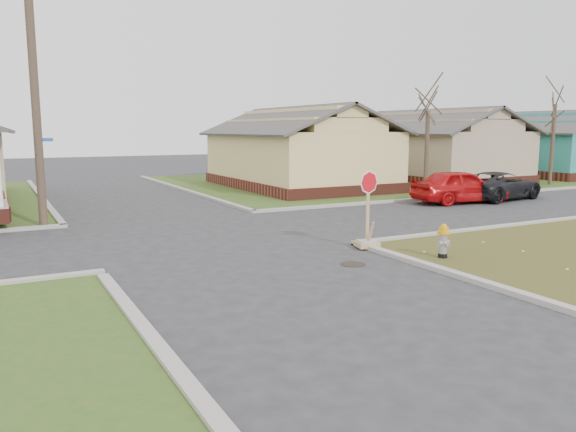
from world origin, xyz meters
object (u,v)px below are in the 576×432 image
stop_sign (367,231)px  red_sedan (460,186)px  utility_pole (35,89)px  dark_pickup (499,186)px  fire_hydrant (443,239)px

stop_sign → red_sedan: size_ratio=0.48×
utility_pole → dark_pickup: (20.07, -1.78, -3.99)m
red_sedan → dark_pickup: size_ratio=0.94×
utility_pole → fire_hydrant: size_ratio=10.09×
fire_hydrant → stop_sign: 2.23m
red_sedan → utility_pole: bearing=91.7°
utility_pole → fire_hydrant: 13.95m
utility_pole → dark_pickup: size_ratio=1.87×
stop_sign → dark_pickup: 13.74m
red_sedan → dark_pickup: bearing=-79.5°
stop_sign → dark_pickup: bearing=41.4°
stop_sign → dark_pickup: (12.25, 6.24, 0.15)m
stop_sign → fire_hydrant: bearing=-50.6°
fire_hydrant → red_sedan: (8.65, 8.14, 0.23)m
fire_hydrant → dark_pickup: dark_pickup is taller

